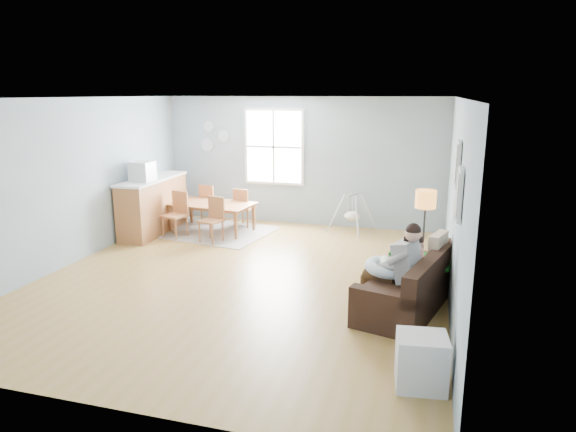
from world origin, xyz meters
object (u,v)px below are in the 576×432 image
(chair_se, at_px, (213,217))
(chair_nw, at_px, (209,202))
(chair_ne, at_px, (243,206))
(sofa, at_px, (410,289))
(floor_lamp, at_px, (425,208))
(baby_swing, at_px, (352,215))
(toddler, at_px, (411,257))
(counter, at_px, (153,205))
(father, at_px, (396,265))
(monitor, at_px, (142,171))
(storage_cube, at_px, (420,361))
(dining_table, at_px, (211,217))
(chair_sw, at_px, (177,211))

(chair_se, height_order, chair_nw, chair_se)
(chair_se, xyz_separation_m, chair_ne, (0.17, 1.15, -0.01))
(sofa, height_order, floor_lamp, floor_lamp)
(chair_ne, xyz_separation_m, baby_swing, (2.27, 0.24, -0.11))
(toddler, bearing_deg, counter, 156.11)
(father, distance_m, toddler, 0.45)
(monitor, xyz_separation_m, baby_swing, (3.84, 1.49, -0.95))
(storage_cube, bearing_deg, father, 102.91)
(sofa, height_order, chair_se, chair_se)
(dining_table, height_order, chair_se, chair_se)
(dining_table, bearing_deg, chair_ne, 52.22)
(sofa, bearing_deg, chair_se, 149.65)
(dining_table, xyz_separation_m, baby_swing, (2.77, 0.75, 0.06))
(storage_cube, distance_m, chair_ne, 6.45)
(baby_swing, bearing_deg, floor_lamp, -62.24)
(floor_lamp, distance_m, dining_table, 4.75)
(floor_lamp, xyz_separation_m, chair_nw, (-4.55, 2.63, -0.71))
(toddler, distance_m, monitor, 5.54)
(dining_table, bearing_deg, monitor, -138.62)
(sofa, distance_m, monitor, 5.68)
(counter, height_order, baby_swing, counter)
(counter, relative_size, monitor, 4.92)
(chair_ne, bearing_deg, baby_swing, 6.07)
(dining_table, height_order, counter, counter)
(sofa, xyz_separation_m, father, (-0.19, -0.23, 0.39))
(floor_lamp, bearing_deg, chair_sw, 162.41)
(toddler, height_order, baby_swing, toddler)
(chair_ne, bearing_deg, floor_lamp, -33.99)
(sofa, distance_m, dining_table, 4.99)
(floor_lamp, xyz_separation_m, monitor, (-5.29, 1.26, 0.12))
(toddler, xyz_separation_m, storage_cube, (0.21, -2.05, -0.39))
(floor_lamp, relative_size, baby_swing, 1.43)
(floor_lamp, distance_m, baby_swing, 3.22)
(chair_nw, height_order, monitor, monitor)
(counter, distance_m, monitor, 0.83)
(chair_se, xyz_separation_m, counter, (-1.43, 0.28, 0.09))
(chair_nw, bearing_deg, monitor, -118.40)
(sofa, xyz_separation_m, storage_cube, (0.19, -1.86, -0.01))
(chair_sw, xyz_separation_m, counter, (-0.60, 0.14, 0.06))
(chair_se, bearing_deg, toddler, -28.28)
(toddler, height_order, floor_lamp, floor_lamp)
(monitor, bearing_deg, floor_lamp, -13.40)
(storage_cube, bearing_deg, monitor, 143.48)
(floor_lamp, xyz_separation_m, chair_se, (-3.89, 1.36, -0.71))
(storage_cube, relative_size, chair_nw, 0.62)
(baby_swing, bearing_deg, chair_sw, -159.03)
(dining_table, bearing_deg, counter, -155.11)
(dining_table, xyz_separation_m, chair_sw, (-0.50, -0.50, 0.21))
(storage_cube, height_order, chair_nw, chair_nw)
(sofa, xyz_separation_m, chair_se, (-3.77, 2.21, 0.21))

